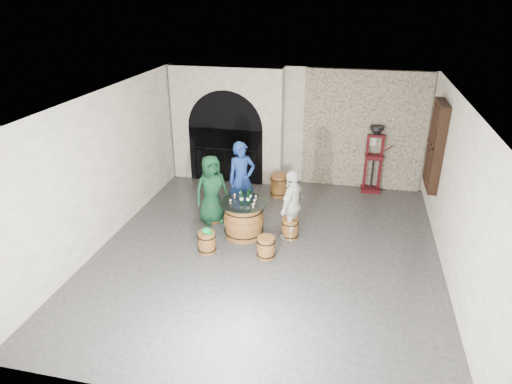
% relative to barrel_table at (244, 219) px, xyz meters
% --- Properties ---
extents(ground, '(8.00, 8.00, 0.00)m').
position_rel_barrel_table_xyz_m(ground, '(0.65, -0.55, -0.41)').
color(ground, '#2D2D30').
rests_on(ground, ground).
extents(wall_back, '(8.00, 0.00, 8.00)m').
position_rel_barrel_table_xyz_m(wall_back, '(0.65, 3.45, 1.19)').
color(wall_back, white).
rests_on(wall_back, ground).
extents(wall_front, '(8.00, 0.00, 8.00)m').
position_rel_barrel_table_xyz_m(wall_front, '(0.65, -4.55, 1.19)').
color(wall_front, white).
rests_on(wall_front, ground).
extents(wall_left, '(0.00, 8.00, 8.00)m').
position_rel_barrel_table_xyz_m(wall_left, '(-2.85, -0.55, 1.19)').
color(wall_left, white).
rests_on(wall_left, ground).
extents(wall_right, '(0.00, 8.00, 8.00)m').
position_rel_barrel_table_xyz_m(wall_right, '(4.15, -0.55, 1.19)').
color(wall_right, white).
rests_on(wall_right, ground).
extents(ceiling, '(8.00, 8.00, 0.00)m').
position_rel_barrel_table_xyz_m(ceiling, '(0.65, -0.55, 2.79)').
color(ceiling, beige).
rests_on(ceiling, wall_back).
extents(stone_facing_panel, '(3.20, 0.12, 3.18)m').
position_rel_barrel_table_xyz_m(stone_facing_panel, '(2.45, 3.39, 1.19)').
color(stone_facing_panel, '#B2A58E').
rests_on(stone_facing_panel, ground).
extents(arched_opening, '(3.10, 0.60, 3.19)m').
position_rel_barrel_table_xyz_m(arched_opening, '(-1.25, 3.19, 1.18)').
color(arched_opening, white).
rests_on(arched_opening, ground).
extents(shuttered_window, '(0.23, 1.10, 2.00)m').
position_rel_barrel_table_xyz_m(shuttered_window, '(4.03, 1.85, 1.39)').
color(shuttered_window, black).
rests_on(shuttered_window, wall_right).
extents(barrel_table, '(1.06, 1.06, 0.82)m').
position_rel_barrel_table_xyz_m(barrel_table, '(0.00, 0.00, 0.00)').
color(barrel_table, brown).
rests_on(barrel_table, ground).
extents(barrel_stool_left, '(0.39, 0.39, 0.46)m').
position_rel_barrel_table_xyz_m(barrel_stool_left, '(-0.89, 0.50, -0.18)').
color(barrel_stool_left, brown).
rests_on(barrel_stool_left, ground).
extents(barrel_stool_far, '(0.39, 0.39, 0.46)m').
position_rel_barrel_table_xyz_m(barrel_stool_far, '(-0.29, 0.98, -0.18)').
color(barrel_stool_far, brown).
rests_on(barrel_stool_far, ground).
extents(barrel_stool_right, '(0.39, 0.39, 0.46)m').
position_rel_barrel_table_xyz_m(barrel_stool_right, '(1.01, 0.13, -0.18)').
color(barrel_stool_right, brown).
rests_on(barrel_stool_right, ground).
extents(barrel_stool_near_right, '(0.39, 0.39, 0.46)m').
position_rel_barrel_table_xyz_m(barrel_stool_near_right, '(0.66, -0.78, -0.18)').
color(barrel_stool_near_right, brown).
rests_on(barrel_stool_near_right, ground).
extents(barrel_stool_near_left, '(0.39, 0.39, 0.46)m').
position_rel_barrel_table_xyz_m(barrel_stool_near_left, '(-0.58, -0.84, -0.18)').
color(barrel_stool_near_left, brown).
rests_on(barrel_stool_near_left, ground).
extents(green_cap, '(0.24, 0.19, 0.11)m').
position_rel_barrel_table_xyz_m(green_cap, '(-0.58, -0.84, 0.09)').
color(green_cap, '#0C8940').
rests_on(green_cap, barrel_stool_near_left).
extents(person_green, '(0.95, 0.91, 1.63)m').
position_rel_barrel_table_xyz_m(person_green, '(-0.88, 0.50, 0.41)').
color(person_green, '#0F3821').
rests_on(person_green, ground).
extents(person_blue, '(0.80, 0.75, 1.84)m').
position_rel_barrel_table_xyz_m(person_blue, '(-0.29, 1.00, 0.51)').
color(person_blue, navy).
rests_on(person_blue, ground).
extents(person_white, '(0.65, 1.01, 1.59)m').
position_rel_barrel_table_xyz_m(person_white, '(1.04, 0.13, 0.39)').
color(person_white, silver).
rests_on(person_white, ground).
extents(wine_bottle_left, '(0.08, 0.08, 0.32)m').
position_rel_barrel_table_xyz_m(wine_bottle_left, '(-0.03, -0.04, 0.54)').
color(wine_bottle_left, black).
rests_on(wine_bottle_left, barrel_table).
extents(wine_bottle_center, '(0.08, 0.08, 0.32)m').
position_rel_barrel_table_xyz_m(wine_bottle_center, '(0.11, -0.02, 0.54)').
color(wine_bottle_center, black).
rests_on(wine_bottle_center, barrel_table).
extents(wine_bottle_right, '(0.08, 0.08, 0.32)m').
position_rel_barrel_table_xyz_m(wine_bottle_right, '(0.11, 0.15, 0.54)').
color(wine_bottle_right, black).
rests_on(wine_bottle_right, barrel_table).
extents(tasting_glass_a, '(0.05, 0.05, 0.10)m').
position_rel_barrel_table_xyz_m(tasting_glass_a, '(-0.26, -0.12, 0.46)').
color(tasting_glass_a, '#C37225').
rests_on(tasting_glass_a, barrel_table).
extents(tasting_glass_b, '(0.05, 0.05, 0.10)m').
position_rel_barrel_table_xyz_m(tasting_glass_b, '(0.25, -0.01, 0.46)').
color(tasting_glass_b, '#C37225').
rests_on(tasting_glass_b, barrel_table).
extents(tasting_glass_c, '(0.05, 0.05, 0.10)m').
position_rel_barrel_table_xyz_m(tasting_glass_c, '(-0.15, 0.31, 0.46)').
color(tasting_glass_c, '#C37225').
rests_on(tasting_glass_c, barrel_table).
extents(tasting_glass_d, '(0.05, 0.05, 0.10)m').
position_rel_barrel_table_xyz_m(tasting_glass_d, '(0.23, 0.19, 0.46)').
color(tasting_glass_d, '#C37225').
rests_on(tasting_glass_d, barrel_table).
extents(tasting_glass_e, '(0.05, 0.05, 0.10)m').
position_rel_barrel_table_xyz_m(tasting_glass_e, '(0.27, -0.22, 0.46)').
color(tasting_glass_e, '#C37225').
rests_on(tasting_glass_e, barrel_table).
extents(tasting_glass_f, '(0.05, 0.05, 0.10)m').
position_rel_barrel_table_xyz_m(tasting_glass_f, '(-0.24, 0.17, 0.46)').
color(tasting_glass_f, '#C37225').
rests_on(tasting_glass_f, barrel_table).
extents(side_barrel, '(0.46, 0.46, 0.61)m').
position_rel_barrel_table_xyz_m(side_barrel, '(0.38, 2.28, -0.10)').
color(side_barrel, brown).
rests_on(side_barrel, ground).
extents(corking_press, '(0.76, 0.45, 1.82)m').
position_rel_barrel_table_xyz_m(corking_press, '(2.78, 3.15, 0.65)').
color(corking_press, '#440B14').
rests_on(corking_press, ground).
extents(control_box, '(0.18, 0.10, 0.22)m').
position_rel_barrel_table_xyz_m(control_box, '(2.70, 3.31, 0.94)').
color(control_box, silver).
rests_on(control_box, wall_back).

